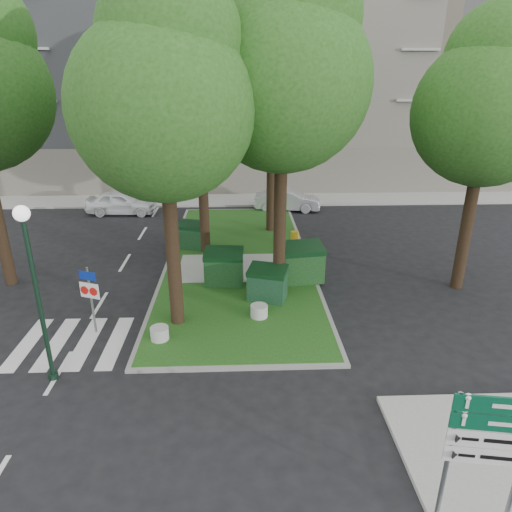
{
  "coord_description": "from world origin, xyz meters",
  "views": [
    {
      "loc": [
        0.58,
        -10.8,
        7.68
      ],
      "look_at": [
        1.12,
        3.52,
        2.0
      ],
      "focal_mm": 32.0,
      "sensor_mm": 36.0,
      "label": 1
    }
  ],
  "objects_px": {
    "tree_median_near_left": "(165,90)",
    "bollard_left": "(160,333)",
    "litter_bin": "(295,238)",
    "tree_street_right": "(491,98)",
    "tree_median_mid": "(201,94)",
    "street_lamp": "(34,276)",
    "dumpster_a": "(192,235)",
    "traffic_sign_pole": "(90,291)",
    "tree_median_near_right": "(286,65)",
    "bollard_right": "(275,295)",
    "car_silver": "(287,200)",
    "directional_sign": "(489,441)",
    "dumpster_d": "(302,263)",
    "bollard_mid": "(259,311)",
    "car_white": "(121,203)",
    "tree_median_far": "(274,61)",
    "dumpster_b": "(224,267)",
    "dumpster_c": "(268,284)"
  },
  "relations": [
    {
      "from": "tree_median_near_right",
      "to": "bollard_mid",
      "type": "xyz_separation_m",
      "value": [
        -0.89,
        -1.83,
        -7.66
      ]
    },
    {
      "from": "street_lamp",
      "to": "dumpster_a",
      "type": "bearing_deg",
      "value": 73.55
    },
    {
      "from": "bollard_right",
      "to": "litter_bin",
      "type": "relative_size",
      "value": 0.79
    },
    {
      "from": "dumpster_b",
      "to": "car_white",
      "type": "xyz_separation_m",
      "value": [
        -6.35,
        10.26,
        -0.1
      ]
    },
    {
      "from": "dumpster_d",
      "to": "bollard_mid",
      "type": "bearing_deg",
      "value": -129.92
    },
    {
      "from": "tree_street_right",
      "to": "litter_bin",
      "type": "height_order",
      "value": "tree_street_right"
    },
    {
      "from": "bollard_right",
      "to": "car_silver",
      "type": "distance_m",
      "value": 12.32
    },
    {
      "from": "dumpster_b",
      "to": "dumpster_c",
      "type": "distance_m",
      "value": 2.14
    },
    {
      "from": "dumpster_c",
      "to": "traffic_sign_pole",
      "type": "distance_m",
      "value": 6.0
    },
    {
      "from": "tree_median_near_right",
      "to": "litter_bin",
      "type": "distance_m",
      "value": 9.14
    },
    {
      "from": "tree_median_mid",
      "to": "bollard_right",
      "type": "relative_size",
      "value": 18.76
    },
    {
      "from": "dumpster_a",
      "to": "dumpster_c",
      "type": "distance_m",
      "value": 6.37
    },
    {
      "from": "dumpster_c",
      "to": "bollard_left",
      "type": "bearing_deg",
      "value": -125.91
    },
    {
      "from": "litter_bin",
      "to": "tree_street_right",
      "type": "bearing_deg",
      "value": -37.78
    },
    {
      "from": "tree_median_near_left",
      "to": "car_white",
      "type": "height_order",
      "value": "tree_median_near_left"
    },
    {
      "from": "bollard_left",
      "to": "bollard_right",
      "type": "xyz_separation_m",
      "value": [
        3.75,
        2.47,
        -0.01
      ]
    },
    {
      "from": "tree_median_near_right",
      "to": "dumpster_b",
      "type": "height_order",
      "value": "tree_median_near_right"
    },
    {
      "from": "tree_median_far",
      "to": "traffic_sign_pole",
      "type": "relative_size",
      "value": 5.25
    },
    {
      "from": "dumpster_a",
      "to": "tree_street_right",
      "type": "bearing_deg",
      "value": -3.34
    },
    {
      "from": "directional_sign",
      "to": "tree_median_mid",
      "type": "bearing_deg",
      "value": 121.17
    },
    {
      "from": "tree_median_near_left",
      "to": "tree_median_mid",
      "type": "bearing_deg",
      "value": 85.6
    },
    {
      "from": "bollard_left",
      "to": "car_white",
      "type": "distance_m",
      "value": 14.96
    },
    {
      "from": "tree_median_near_left",
      "to": "bollard_left",
      "type": "relative_size",
      "value": 18.7
    },
    {
      "from": "tree_median_far",
      "to": "bollard_mid",
      "type": "relative_size",
      "value": 20.55
    },
    {
      "from": "tree_median_mid",
      "to": "traffic_sign_pole",
      "type": "relative_size",
      "value": 4.4
    },
    {
      "from": "bollard_mid",
      "to": "dumpster_d",
      "type": "bearing_deg",
      "value": 58.13
    },
    {
      "from": "dumpster_c",
      "to": "street_lamp",
      "type": "relative_size",
      "value": 0.33
    },
    {
      "from": "bollard_right",
      "to": "street_lamp",
      "type": "relative_size",
      "value": 0.11
    },
    {
      "from": "bollard_mid",
      "to": "dumpster_b",
      "type": "bearing_deg",
      "value": 114.44
    },
    {
      "from": "bollard_right",
      "to": "traffic_sign_pole",
      "type": "height_order",
      "value": "traffic_sign_pole"
    },
    {
      "from": "tree_median_near_left",
      "to": "traffic_sign_pole",
      "type": "bearing_deg",
      "value": -170.39
    },
    {
      "from": "dumpster_b",
      "to": "dumpster_c",
      "type": "height_order",
      "value": "dumpster_b"
    },
    {
      "from": "tree_median_far",
      "to": "tree_street_right",
      "type": "xyz_separation_m",
      "value": [
        6.8,
        -7.0,
        -1.34
      ]
    },
    {
      "from": "bollard_left",
      "to": "traffic_sign_pole",
      "type": "relative_size",
      "value": 0.25
    },
    {
      "from": "bollard_right",
      "to": "street_lamp",
      "type": "xyz_separation_m",
      "value": [
        -6.37,
        -4.18,
        2.75
      ]
    },
    {
      "from": "street_lamp",
      "to": "directional_sign",
      "type": "bearing_deg",
      "value": -27.08
    },
    {
      "from": "dumpster_d",
      "to": "litter_bin",
      "type": "relative_size",
      "value": 2.65
    },
    {
      "from": "litter_bin",
      "to": "traffic_sign_pole",
      "type": "xyz_separation_m",
      "value": [
        -7.28,
        -7.52,
        1.0
      ]
    },
    {
      "from": "bollard_right",
      "to": "street_lamp",
      "type": "height_order",
      "value": "street_lamp"
    },
    {
      "from": "dumpster_b",
      "to": "directional_sign",
      "type": "relative_size",
      "value": 0.56
    },
    {
      "from": "dumpster_c",
      "to": "bollard_right",
      "type": "height_order",
      "value": "dumpster_c"
    },
    {
      "from": "tree_median_near_right",
      "to": "dumpster_a",
      "type": "relative_size",
      "value": 7.36
    },
    {
      "from": "bollard_right",
      "to": "bollard_mid",
      "type": "height_order",
      "value": "bollard_mid"
    },
    {
      "from": "tree_median_near_left",
      "to": "bollard_right",
      "type": "distance_m",
      "value": 7.84
    },
    {
      "from": "tree_street_right",
      "to": "bollard_left",
      "type": "distance_m",
      "value": 13.37
    },
    {
      "from": "bollard_left",
      "to": "street_lamp",
      "type": "distance_m",
      "value": 4.15
    },
    {
      "from": "tree_median_far",
      "to": "dumpster_d",
      "type": "bearing_deg",
      "value": -83.69
    },
    {
      "from": "dumpster_a",
      "to": "street_lamp",
      "type": "xyz_separation_m",
      "value": [
        -2.9,
        -9.81,
        2.35
      ]
    },
    {
      "from": "bollard_right",
      "to": "dumpster_c",
      "type": "bearing_deg",
      "value": 155.24
    },
    {
      "from": "tree_street_right",
      "to": "directional_sign",
      "type": "xyz_separation_m",
      "value": [
        -4.39,
        -10.06,
        -5.01
      ]
    }
  ]
}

